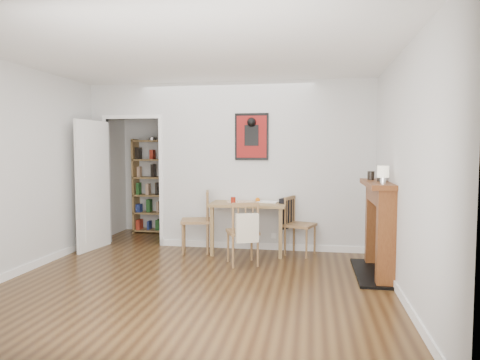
% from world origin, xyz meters
% --- Properties ---
extents(ground, '(5.20, 5.20, 0.00)m').
position_xyz_m(ground, '(0.00, 0.00, 0.00)').
color(ground, '#54391B').
rests_on(ground, ground).
extents(room_shell, '(5.20, 5.20, 5.20)m').
position_xyz_m(room_shell, '(0.10, 1.34, 1.30)').
color(room_shell, silver).
rests_on(room_shell, ground).
extents(dining_table, '(1.12, 0.71, 0.76)m').
position_xyz_m(dining_table, '(0.39, 1.10, 0.67)').
color(dining_table, olive).
rests_on(dining_table, ground).
extents(chair_left, '(0.56, 0.56, 0.94)m').
position_xyz_m(chair_left, '(-0.41, 1.00, 0.47)').
color(chair_left, brown).
rests_on(chair_left, ground).
extents(chair_right, '(0.60, 0.56, 0.86)m').
position_xyz_m(chair_right, '(1.14, 1.11, 0.45)').
color(chair_right, brown).
rests_on(chair_right, ground).
extents(chair_front, '(0.56, 0.59, 0.87)m').
position_xyz_m(chair_front, '(0.41, 0.42, 0.44)').
color(chair_front, brown).
rests_on(chair_front, ground).
extents(bookshelf, '(0.74, 0.29, 1.75)m').
position_xyz_m(bookshelf, '(-1.61, 2.40, 0.86)').
color(bookshelf, olive).
rests_on(bookshelf, ground).
extents(fireplace, '(0.45, 1.25, 1.16)m').
position_xyz_m(fireplace, '(2.16, 0.25, 0.62)').
color(fireplace, brown).
rests_on(fireplace, ground).
extents(red_glass, '(0.07, 0.07, 0.09)m').
position_xyz_m(red_glass, '(0.18, 0.97, 0.81)').
color(red_glass, maroon).
rests_on(red_glass, dining_table).
extents(orange_fruit, '(0.07, 0.07, 0.07)m').
position_xyz_m(orange_fruit, '(0.52, 1.15, 0.80)').
color(orange_fruit, orange).
rests_on(orange_fruit, dining_table).
extents(placemat, '(0.48, 0.41, 0.00)m').
position_xyz_m(placemat, '(0.26, 1.17, 0.76)').
color(placemat, beige).
rests_on(placemat, dining_table).
extents(notebook, '(0.33, 0.27, 0.01)m').
position_xyz_m(notebook, '(0.67, 1.16, 0.77)').
color(notebook, white).
rests_on(notebook, dining_table).
extents(mantel_lamp, '(0.13, 0.13, 0.21)m').
position_xyz_m(mantel_lamp, '(2.12, -0.15, 1.29)').
color(mantel_lamp, silver).
rests_on(mantel_lamp, fireplace).
extents(ceramic_jar_a, '(0.11, 0.11, 0.13)m').
position_xyz_m(ceramic_jar_a, '(2.17, 0.30, 1.23)').
color(ceramic_jar_a, black).
rests_on(ceramic_jar_a, fireplace).
extents(ceramic_jar_b, '(0.09, 0.09, 0.11)m').
position_xyz_m(ceramic_jar_b, '(2.08, 0.55, 1.22)').
color(ceramic_jar_b, black).
rests_on(ceramic_jar_b, fireplace).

